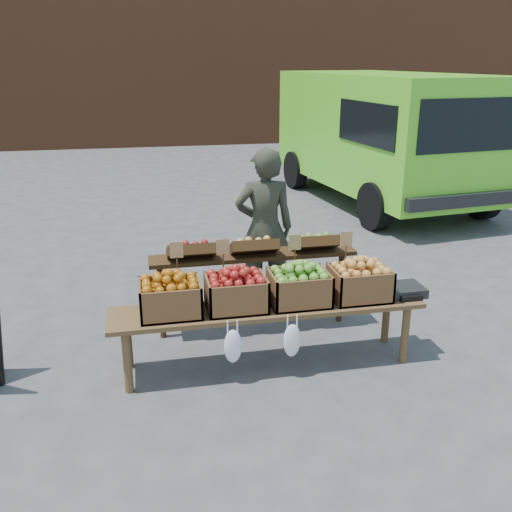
{
  "coord_description": "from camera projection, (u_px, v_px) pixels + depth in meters",
  "views": [
    {
      "loc": [
        -1.74,
        -4.78,
        2.58
      ],
      "look_at": [
        -0.73,
        0.08,
        0.85
      ],
      "focal_mm": 40.0,
      "sensor_mm": 36.0,
      "label": 1
    }
  ],
  "objects": [
    {
      "name": "ground",
      "position": [
        330.0,
        335.0,
        5.6
      ],
      "size": [
        80.0,
        80.0,
        0.0
      ],
      "primitive_type": "plane",
      "color": "#49494B"
    },
    {
      "name": "delivery_van",
      "position": [
        382.0,
        140.0,
        10.44
      ],
      "size": [
        3.0,
        5.44,
        2.32
      ],
      "primitive_type": null,
      "rotation": [
        0.0,
        0.0,
        0.12
      ],
      "color": "#5FD427",
      "rests_on": "ground"
    },
    {
      "name": "vendor",
      "position": [
        264.0,
        229.0,
        6.06
      ],
      "size": [
        0.66,
        0.45,
        1.72
      ],
      "primitive_type": "imported",
      "rotation": [
        0.0,
        0.0,
        3.07
      ],
      "color": "#2C2F22",
      "rests_on": "ground"
    },
    {
      "name": "back_table",
      "position": [
        254.0,
        280.0,
        5.57
      ],
      "size": [
        2.1,
        0.44,
        1.04
      ],
      "primitive_type": null,
      "color": "#33210F",
      "rests_on": "ground"
    },
    {
      "name": "display_bench",
      "position": [
        268.0,
        335.0,
        4.98
      ],
      "size": [
        2.7,
        0.56,
        0.57
      ],
      "primitive_type": null,
      "color": "brown",
      "rests_on": "ground"
    },
    {
      "name": "crate_golden_apples",
      "position": [
        170.0,
        298.0,
        4.68
      ],
      "size": [
        0.5,
        0.4,
        0.28
      ],
      "primitive_type": null,
      "color": "#A7530E",
      "rests_on": "display_bench"
    },
    {
      "name": "crate_russet_pears",
      "position": [
        236.0,
        293.0,
        4.79
      ],
      "size": [
        0.5,
        0.4,
        0.28
      ],
      "primitive_type": null,
      "color": "maroon",
      "rests_on": "display_bench"
    },
    {
      "name": "crate_red_apples",
      "position": [
        299.0,
        288.0,
        4.89
      ],
      "size": [
        0.5,
        0.4,
        0.28
      ],
      "primitive_type": null,
      "color": "#327A1B",
      "rests_on": "display_bench"
    },
    {
      "name": "crate_green_apples",
      "position": [
        360.0,
        283.0,
        5.0
      ],
      "size": [
        0.5,
        0.4,
        0.28
      ],
      "primitive_type": null,
      "color": "#B98E35",
      "rests_on": "display_bench"
    },
    {
      "name": "weighing_scale",
      "position": [
        403.0,
        290.0,
        5.11
      ],
      "size": [
        0.34,
        0.3,
        0.08
      ],
      "primitive_type": "cube",
      "color": "black",
      "rests_on": "display_bench"
    }
  ]
}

